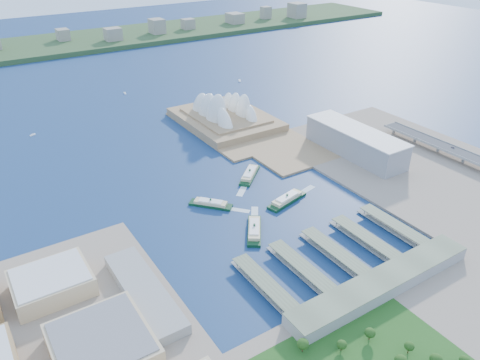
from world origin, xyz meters
TOP-DOWN VIEW (x-y plane):
  - ground at (0.00, 0.00)m, footprint 3000.00×3000.00m
  - south_land at (0.00, -210.00)m, footprint 720.00×180.00m
  - east_land at (240.00, -50.00)m, footprint 240.00×500.00m
  - peninsula at (107.50, 260.00)m, footprint 135.00×220.00m
  - far_shore at (0.00, 980.00)m, footprint 2200.00×260.00m
  - opera_house at (105.00, 280.00)m, footprint 134.00×180.00m
  - toaster_building at (195.00, 80.00)m, footprint 45.00×155.00m
  - ferry_wharves at (14.00, -75.00)m, footprint 184.00×90.00m
  - terminal_building at (15.00, -135.00)m, footprint 200.00×28.00m
  - far_skyline at (0.00, 960.00)m, footprint 1900.00×140.00m
  - ferry_a at (-41.03, 72.11)m, footprint 43.15×46.24m
  - ferry_b at (36.79, 106.98)m, footprint 51.14×47.84m
  - ferry_c at (-28.27, 1.28)m, footprint 43.04×52.99m
  - ferry_d at (38.68, 31.31)m, footprint 58.33×27.39m
  - boat_b at (-170.80, 398.80)m, footprint 9.39×6.58m
  - boat_c at (249.41, 461.80)m, footprint 10.09×13.75m
  - boat_e at (21.32, 514.70)m, footprint 5.04×10.96m
  - car_c at (304.00, 1.24)m, footprint 1.92×4.72m

SIDE VIEW (x-z plane):
  - ground at x=0.00m, z-range 0.00..0.00m
  - boat_b at x=-170.80m, z-range 0.00..2.41m
  - boat_e at x=21.32m, z-range 0.00..2.59m
  - south_land at x=0.00m, z-range 0.00..3.00m
  - east_land at x=240.00m, z-range 0.00..3.00m
  - peninsula at x=107.50m, z-range 0.00..3.00m
  - boat_c at x=249.41m, z-range 0.00..3.05m
  - ferry_wharves at x=14.00m, z-range 0.00..9.30m
  - ferry_a at x=-41.03m, z-range 0.00..9.54m
  - ferry_c at x=-28.27m, z-range 0.00..10.39m
  - ferry_b at x=36.79m, z-range 0.00..10.57m
  - ferry_d at x=38.68m, z-range 0.00..10.69m
  - far_shore at x=0.00m, z-range 0.00..12.00m
  - terminal_building at x=15.00m, z-range 3.00..15.00m
  - car_c at x=304.00m, z-range 14.85..16.22m
  - toaster_building at x=195.00m, z-range 3.00..38.00m
  - opera_house at x=105.00m, z-range 3.00..61.00m
  - far_skyline at x=0.00m, z-range 12.00..67.00m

